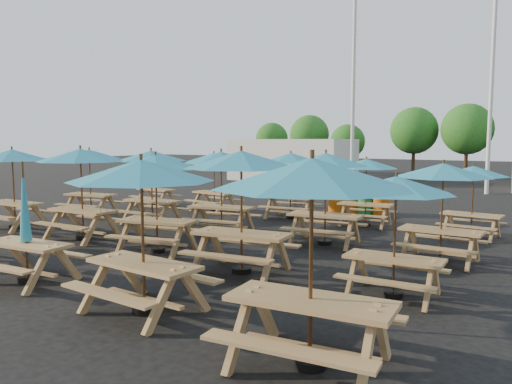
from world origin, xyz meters
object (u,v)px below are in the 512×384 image
Objects in this scene: picnic_unit_2 at (89,158)px; waste_bin_1 at (336,200)px; picnic_unit_6 at (151,160)px; picnic_unit_13 at (241,166)px; picnic_unit_3 at (155,161)px; waste_bin_4 at (382,203)px; picnic_unit_15 at (366,167)px; picnic_unit_7 at (214,160)px; picnic_unit_1 at (12,159)px; picnic_unit_12 at (141,179)px; picnic_unit_8 at (26,233)px; picnic_unit_11 at (291,161)px; waste_bin_2 at (353,200)px; picnic_unit_10 at (221,162)px; picnic_unit_5 at (81,160)px; picnic_unit_17 at (396,191)px; waste_bin_0 at (296,196)px; picnic_unit_9 at (156,167)px; picnic_unit_14 at (326,164)px; picnic_unit_18 at (443,176)px; waste_bin_3 at (366,201)px; picnic_unit_16 at (312,185)px; picnic_unit_19 at (474,175)px.

waste_bin_1 is at bearing 29.93° from picnic_unit_2.
picnic_unit_13 reaches higher than picnic_unit_6.
picnic_unit_6 reaches higher than picnic_unit_3.
picnic_unit_15 is at bearing -82.98° from waste_bin_4.
picnic_unit_7 is at bearing -156.57° from waste_bin_4.
picnic_unit_1 reaches higher than picnic_unit_12.
picnic_unit_11 is at bearing 82.26° from picnic_unit_8.
waste_bin_2 and waste_bin_4 have the same top height.
picnic_unit_10 is (6.02, -3.40, 0.24)m from picnic_unit_3.
picnic_unit_7 reaches higher than picnic_unit_3.
picnic_unit_5 is 1.18× the size of picnic_unit_17.
picnic_unit_15 is (5.69, 6.37, -0.31)m from picnic_unit_5.
picnic_unit_13 is at bearing -4.69° from picnic_unit_1.
picnic_unit_1 is at bearing 175.90° from picnic_unit_17.
picnic_unit_12 reaches higher than waste_bin_0.
waste_bin_0 is at bearing 83.72° from picnic_unit_9.
picnic_unit_13 is 1.26× the size of picnic_unit_17.
picnic_unit_12 reaches higher than waste_bin_4.
waste_bin_4 is at bearing -4.39° from waste_bin_0.
picnic_unit_8 is at bearing -145.54° from picnic_unit_13.
picnic_unit_3 is at bearing 153.80° from picnic_unit_14.
waste_bin_4 is (5.57, 5.91, -1.62)m from picnic_unit_6.
picnic_unit_14 is 3.03m from picnic_unit_18.
picnic_unit_15 is 4.81m from picnic_unit_18.
waste_bin_0 and waste_bin_3 have the same top height.
picnic_unit_16 is 1.17× the size of picnic_unit_18.
picnic_unit_14 reaches higher than picnic_unit_8.
picnic_unit_8 is 12.32m from waste_bin_4.
picnic_unit_5 reaches higher than picnic_unit_12.
picnic_unit_11 is 3.72m from waste_bin_4.
waste_bin_1 is at bearing -176.25° from waste_bin_4.
picnic_unit_19 is (8.89, 6.17, -0.42)m from picnic_unit_5.
picnic_unit_15 is (9.07, 0.17, 0.02)m from picnic_unit_3.
picnic_unit_14 is 5.89m from waste_bin_4.
waste_bin_4 is (5.72, 2.48, -1.48)m from picnic_unit_7.
waste_bin_4 is (8.60, 8.78, -1.66)m from picnic_unit_1.
picnic_unit_13 reaches higher than waste_bin_1.
picnic_unit_2 is 9.58m from picnic_unit_13.
picnic_unit_17 is at bearing -5.31° from picnic_unit_13.
picnic_unit_12 is 2.52× the size of waste_bin_4.
picnic_unit_3 is 0.87× the size of picnic_unit_12.
picnic_unit_15 is 2.90m from waste_bin_3.
picnic_unit_1 reaches higher than waste_bin_0.
picnic_unit_17 is 10.29m from waste_bin_2.
picnic_unit_9 is at bearing -34.60° from picnic_unit_2.
picnic_unit_11 is 10.04m from picnic_unit_12.
picnic_unit_10 is 6.88m from picnic_unit_17.
picnic_unit_6 is at bearing 138.48° from picnic_unit_16.
picnic_unit_16 is (6.17, -6.32, 0.11)m from picnic_unit_10.
waste_bin_0 is at bearing 104.47° from picnic_unit_13.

